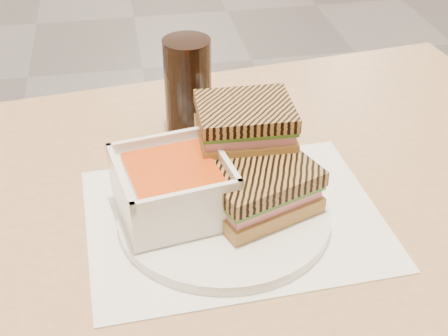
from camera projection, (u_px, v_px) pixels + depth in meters
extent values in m
cube|color=tan|center=(173.00, 213.00, 0.83)|extent=(1.28, 0.84, 0.03)
cylinder|color=tan|center=(389.00, 217.00, 1.42)|extent=(0.06, 0.06, 0.72)
cube|color=white|center=(234.00, 218.00, 0.80)|extent=(0.38, 0.30, 0.00)
cylinder|color=white|center=(224.00, 215.00, 0.79)|extent=(0.26, 0.26, 0.01)
cube|color=white|center=(173.00, 190.00, 0.77)|extent=(0.15, 0.15, 0.05)
cube|color=#D45E18|center=(172.00, 170.00, 0.76)|extent=(0.12, 0.12, 0.01)
cube|color=white|center=(221.00, 157.00, 0.77)|extent=(0.03, 0.13, 0.02)
cube|color=white|center=(120.00, 177.00, 0.74)|extent=(0.03, 0.13, 0.02)
cube|color=white|center=(158.00, 140.00, 0.80)|extent=(0.13, 0.03, 0.02)
cube|color=white|center=(188.00, 197.00, 0.70)|extent=(0.13, 0.03, 0.02)
cube|color=olive|center=(257.00, 199.00, 0.79)|extent=(0.16, 0.15, 0.02)
cube|color=#C5757D|center=(258.00, 188.00, 0.78)|extent=(0.15, 0.14, 0.01)
cube|color=#386B23|center=(258.00, 182.00, 0.77)|extent=(0.16, 0.14, 0.01)
cube|color=olive|center=(258.00, 173.00, 0.77)|extent=(0.16, 0.15, 0.02)
cube|color=olive|center=(245.00, 135.00, 0.82)|extent=(0.12, 0.10, 0.02)
cube|color=#C5757D|center=(245.00, 125.00, 0.81)|extent=(0.11, 0.10, 0.01)
cube|color=#386B23|center=(245.00, 119.00, 0.80)|extent=(0.12, 0.10, 0.01)
cube|color=olive|center=(245.00, 111.00, 0.80)|extent=(0.12, 0.10, 0.02)
cylinder|color=black|center=(188.00, 87.00, 0.93)|extent=(0.07, 0.07, 0.15)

